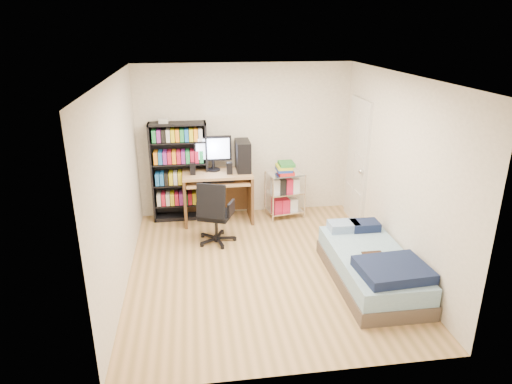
{
  "coord_description": "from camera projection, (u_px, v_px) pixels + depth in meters",
  "views": [
    {
      "loc": [
        -0.85,
        -5.3,
        3.07
      ],
      "look_at": [
        -0.04,
        0.4,
        0.93
      ],
      "focal_mm": 32.0,
      "sensor_mm": 36.0,
      "label": 1
    }
  ],
  "objects": [
    {
      "name": "door",
      "position": [
        357.0,
        162.0,
        7.23
      ],
      "size": [
        0.12,
        0.8,
        2.0
      ],
      "color": "silver",
      "rests_on": "room"
    },
    {
      "name": "computer_desk",
      "position": [
        224.0,
        176.0,
        7.39
      ],
      "size": [
        1.11,
        0.64,
        1.39
      ],
      "color": "tan",
      "rests_on": "room"
    },
    {
      "name": "bed",
      "position": [
        372.0,
        267.0,
        5.67
      ],
      "size": [
        0.9,
        1.8,
        0.51
      ],
      "color": "brown",
      "rests_on": "room"
    },
    {
      "name": "office_chair",
      "position": [
        215.0,
        223.0,
        6.69
      ],
      "size": [
        0.75,
        0.75,
        0.97
      ],
      "rotation": [
        0.0,
        0.0,
        -0.38
      ],
      "color": "black",
      "rests_on": "room"
    },
    {
      "name": "room",
      "position": [
        264.0,
        179.0,
        5.67
      ],
      "size": [
        3.58,
        4.08,
        2.58
      ],
      "color": "tan",
      "rests_on": "ground"
    },
    {
      "name": "wire_cart",
      "position": [
        285.0,
        182.0,
        7.52
      ],
      "size": [
        0.64,
        0.51,
        0.94
      ],
      "rotation": [
        0.0,
        0.0,
        0.17
      ],
      "color": "silver",
      "rests_on": "room"
    },
    {
      "name": "media_shelf",
      "position": [
        180.0,
        171.0,
        7.38
      ],
      "size": [
        0.91,
        0.3,
        1.68
      ],
      "color": "black",
      "rests_on": "room"
    }
  ]
}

